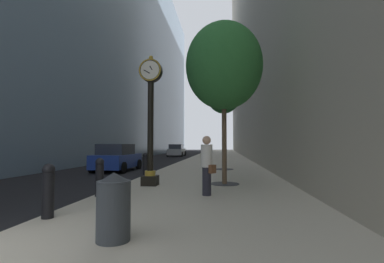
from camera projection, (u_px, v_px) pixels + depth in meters
name	position (u px, v px, depth m)	size (l,w,h in m)	color
ground_plane	(188.00, 159.00, 30.01)	(110.00, 110.00, 0.00)	black
sidewalk_right	(218.00, 157.00, 32.64)	(6.31, 80.00, 0.14)	#BCB29E
building_block_left	(105.00, 34.00, 34.95)	(9.00, 80.00, 31.24)	#758EA8
street_clock	(151.00, 113.00, 10.13)	(0.84, 0.55, 4.77)	black
bollard_nearest	(48.00, 189.00, 5.59)	(0.25, 0.25, 1.10)	black
bollard_second	(100.00, 176.00, 7.92)	(0.25, 0.25, 1.10)	black
bollard_fourth	(145.00, 164.00, 12.56)	(0.25, 0.25, 1.10)	black
street_tree_near	(224.00, 66.00, 10.55)	(2.91, 2.91, 6.15)	#333335
street_tree_mid_near	(224.00, 94.00, 16.60)	(2.12, 2.12, 5.76)	#333335
trash_bin	(114.00, 206.00, 4.28)	(0.53, 0.53, 1.05)	#383D42
pedestrian_walking	(207.00, 164.00, 8.08)	(0.52, 0.49, 1.73)	#23232D
car_blue_near	(117.00, 158.00, 16.86)	(2.08, 4.05, 1.64)	navy
car_silver_mid	(177.00, 150.00, 37.61)	(2.14, 4.43, 1.64)	#B7BABF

